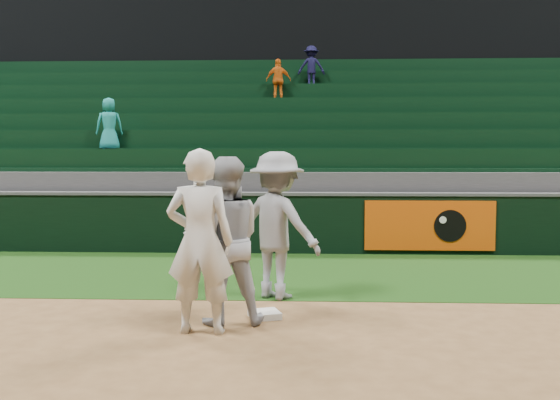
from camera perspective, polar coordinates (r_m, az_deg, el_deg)
The scene contains 9 objects.
ground at distance 7.83m, azimuth -1.59°, elevation -10.75°, with size 70.00×70.00×0.00m, color brown.
foul_grass at distance 10.75m, azimuth -0.42°, elevation -6.63°, with size 36.00×4.20×0.01m, color black.
upper_deck at distance 25.32m, azimuth 1.33°, elevation 13.17°, with size 40.00×12.00×12.00m, color black.
first_base at distance 7.85m, azimuth -1.42°, elevation -10.41°, with size 0.36×0.36×0.08m, color silver.
first_baseman at distance 7.07m, azimuth -7.34°, elevation -3.77°, with size 0.76×0.50×2.09m, color silver.
baserunner at distance 7.44m, azimuth -5.10°, elevation -3.72°, with size 0.97×0.76×1.99m, color #A6A8B1.
base_coach at distance 8.71m, azimuth -0.26°, elevation -2.31°, with size 1.33×0.76×2.05m, color gray.
field_wall at distance 12.83m, azimuth 0.21°, elevation -2.04°, with size 36.00×0.45×1.25m.
stadium_seating at distance 16.53m, azimuth 0.65°, elevation 3.04°, with size 36.00×5.95×5.06m.
Camera 1 is at (0.55, -7.55, 2.01)m, focal length 40.00 mm.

